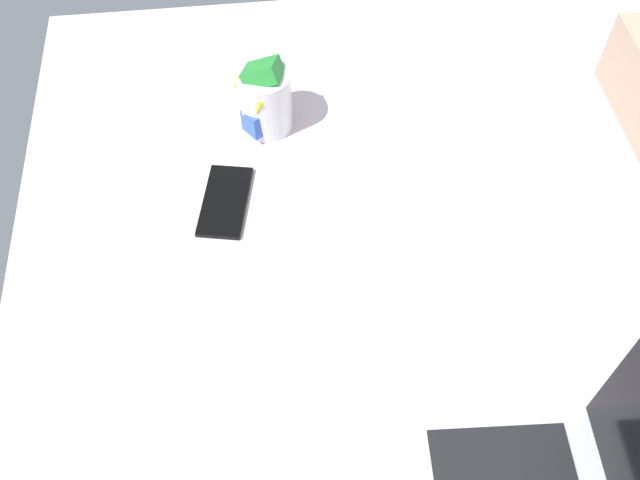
# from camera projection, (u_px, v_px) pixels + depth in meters

# --- Properties ---
(bed_mattress) EXTENTS (1.80, 1.40, 0.18)m
(bed_mattress) POSITION_uv_depth(u_px,v_px,m) (515.00, 440.00, 0.98)
(bed_mattress) COLOR silver
(bed_mattress) RESTS_ON ground
(snack_cup) EXTENTS (0.10, 0.09, 0.14)m
(snack_cup) POSITION_uv_depth(u_px,v_px,m) (264.00, 99.00, 1.16)
(snack_cup) COLOR silver
(snack_cup) RESTS_ON bed_mattress
(cell_phone) EXTENTS (0.15, 0.10, 0.01)m
(cell_phone) POSITION_uv_depth(u_px,v_px,m) (225.00, 201.00, 1.11)
(cell_phone) COLOR black
(cell_phone) RESTS_ON bed_mattress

